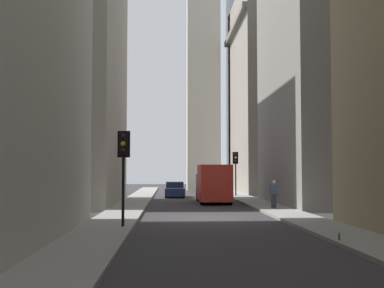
{
  "coord_description": "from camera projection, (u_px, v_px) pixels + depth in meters",
  "views": [
    {
      "loc": [
        -25.59,
        1.94,
        2.37
      ],
      "look_at": [
        10.55,
        0.27,
        4.35
      ],
      "focal_mm": 46.81,
      "sensor_mm": 36.0,
      "label": 1
    }
  ],
  "objects": [
    {
      "name": "ground_plane",
      "position": [
        207.0,
        218.0,
        25.48
      ],
      "size": [
        135.0,
        135.0,
        0.0
      ],
      "primitive_type": "plane",
      "color": "#302D30"
    },
    {
      "name": "sidewalk_right",
      "position": [
        118.0,
        217.0,
        25.28
      ],
      "size": [
        90.0,
        2.2,
        0.14
      ],
      "primitive_type": "cube",
      "color": "gray",
      "rests_on": "ground_plane"
    },
    {
      "name": "sidewalk_left",
      "position": [
        294.0,
        216.0,
        25.69
      ],
      "size": [
        90.0,
        2.2,
        0.14
      ],
      "primitive_type": "cube",
      "color": "gray",
      "rests_on": "ground_plane"
    },
    {
      "name": "building_left_far",
      "position": [
        281.0,
        93.0,
        55.84
      ],
      "size": [
        15.57,
        10.5,
        22.12
      ],
      "color": "gray",
      "rests_on": "ground_plane"
    },
    {
      "name": "building_left_midfar",
      "position": [
        343.0,
        51.0,
        36.01
      ],
      "size": [
        13.93,
        10.5,
        22.04
      ],
      "color": "gray",
      "rests_on": "ground_plane"
    },
    {
      "name": "building_right_midfar",
      "position": [
        50.0,
        54.0,
        36.26
      ],
      "size": [
        14.2,
        10.5,
        21.74
      ],
      "color": "gray",
      "rests_on": "ground_plane"
    },
    {
      "name": "church_spire",
      "position": [
        203.0,
        22.0,
        64.02
      ],
      "size": [
        4.51,
        4.51,
        41.15
      ],
      "color": "#B7B2A5",
      "rests_on": "ground_plane"
    },
    {
      "name": "delivery_truck",
      "position": [
        213.0,
        183.0,
        37.68
      ],
      "size": [
        6.46,
        2.25,
        2.84
      ],
      "color": "red",
      "rests_on": "ground_plane"
    },
    {
      "name": "sedan_navy",
      "position": [
        175.0,
        190.0,
        45.72
      ],
      "size": [
        4.3,
        1.78,
        1.42
      ],
      "color": "navy",
      "rests_on": "ground_plane"
    },
    {
      "name": "traffic_light_foreground",
      "position": [
        123.0,
        156.0,
        20.46
      ],
      "size": [
        0.43,
        0.52,
        3.91
      ],
      "color": "black",
      "rests_on": "sidewalk_right"
    },
    {
      "name": "traffic_light_midblock",
      "position": [
        236.0,
        163.0,
        46.19
      ],
      "size": [
        0.43,
        0.52,
        4.03
      ],
      "color": "black",
      "rests_on": "sidewalk_left"
    },
    {
      "name": "pedestrian",
      "position": [
        274.0,
        193.0,
        30.4
      ],
      "size": [
        0.26,
        0.44,
        1.69
      ],
      "color": "#33333D",
      "rests_on": "sidewalk_left"
    },
    {
      "name": "discarded_bottle",
      "position": [
        339.0,
        237.0,
        16.25
      ],
      "size": [
        0.07,
        0.07,
        0.27
      ],
      "color": "#236033",
      "rests_on": "sidewalk_left"
    }
  ]
}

